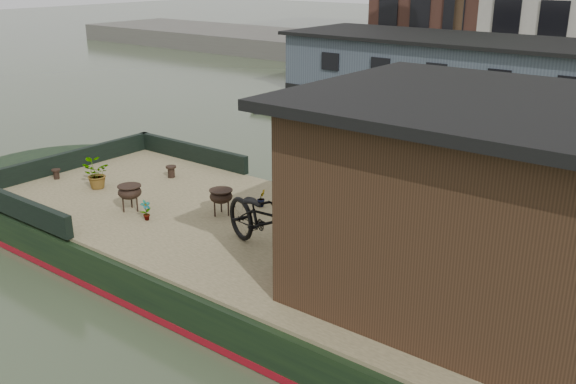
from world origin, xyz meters
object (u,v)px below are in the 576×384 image
Objects in this scene: bicycle at (263,221)px; potted_plant_a at (303,223)px; brazier_rear at (221,202)px; dinghy at (306,99)px; brazier_front at (130,198)px; cabin at (474,200)px.

bicycle is 4.74× the size of potted_plant_a.
brazier_rear reaches higher than potted_plant_a.
bicycle reaches higher than dinghy.
brazier_rear is (-1.52, -0.14, 0.01)m from potted_plant_a.
brazier_rear is at bearing -163.27° from dinghy.
cabin is at bearing 6.73° from brazier_front.
brazier_front is (-2.77, -0.04, -0.28)m from bicycle.
cabin is at bearing -1.82° from brazier_rear.
bicycle is 4.47× the size of brazier_rear.
cabin is 2.80m from bicycle.
cabin is 9.30× the size of brazier_front.
dinghy is (-5.30, 9.40, -0.49)m from brazier_rear.
brazier_front is 1.49m from brazier_rear.
brazier_front reaches higher than brazier_rear.
brazier_front is (-5.41, -0.64, -1.01)m from cabin.
bicycle reaches higher than brazier_front.
brazier_rear is at bearing -174.88° from potted_plant_a.
cabin reaches higher than potted_plant_a.
potted_plant_a is (0.03, 0.86, -0.30)m from bicycle.
dinghy is at bearing 53.90° from bicycle.
brazier_front is 0.12× the size of dinghy.
cabin is at bearing -5.84° from potted_plant_a.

